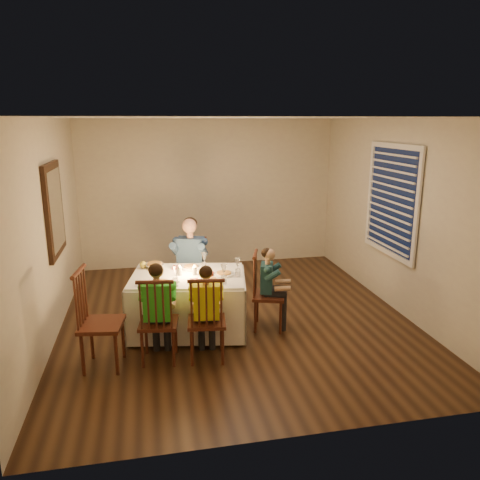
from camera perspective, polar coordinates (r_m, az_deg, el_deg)
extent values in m
plane|color=black|center=(6.37, -0.57, -9.40)|extent=(5.00, 5.00, 0.00)
cube|color=#BEB3A2|center=(5.98, -22.31, 1.02)|extent=(0.02, 5.00, 2.60)
cube|color=#BEB3A2|center=(6.75, 18.53, 2.80)|extent=(0.02, 5.00, 2.60)
cube|color=#BEB3A2|center=(8.39, -3.83, 5.68)|extent=(4.50, 0.02, 2.60)
plane|color=white|center=(5.83, -0.64, 14.68)|extent=(5.00, 5.00, 0.00)
cube|color=silver|center=(5.80, -6.39, -4.44)|extent=(1.51, 1.19, 0.04)
cube|color=silver|center=(6.38, -5.95, -5.92)|extent=(1.38, 0.26, 0.67)
cube|color=silver|center=(5.46, -6.70, -9.55)|extent=(1.38, 0.26, 0.67)
cube|color=silver|center=(5.90, 0.46, -7.57)|extent=(0.19, 1.00, 0.67)
cube|color=silver|center=(6.01, -12.93, -7.52)|extent=(0.19, 1.00, 0.67)
cylinder|color=white|center=(6.03, -6.01, -3.38)|extent=(0.30, 0.30, 0.02)
cylinder|color=white|center=(5.52, -9.54, -5.21)|extent=(0.30, 0.30, 0.02)
cylinder|color=white|center=(5.53, -3.75, -4.99)|extent=(0.30, 0.30, 0.02)
cylinder|color=white|center=(5.76, -1.97, -4.17)|extent=(0.30, 0.30, 0.02)
cylinder|color=white|center=(5.78, -7.37, -3.78)|extent=(0.06, 0.06, 0.10)
cylinder|color=white|center=(5.77, -5.55, -3.78)|extent=(0.06, 0.06, 0.10)
sphere|color=yellow|center=(6.13, -11.74, -2.97)|extent=(0.09, 0.09, 0.09)
sphere|color=#FF6115|center=(5.81, -4.35, -3.72)|extent=(0.08, 0.08, 0.08)
imported|color=white|center=(6.11, -10.37, -3.12)|extent=(0.27, 0.27, 0.06)
cube|color=black|center=(6.22, -21.72, 3.46)|extent=(0.05, 0.95, 1.15)
cube|color=white|center=(6.22, -21.47, 3.47)|extent=(0.01, 0.78, 0.98)
cube|color=black|center=(6.79, 18.10, 4.62)|extent=(0.01, 1.20, 1.40)
cube|color=white|center=(6.78, 17.99, 4.62)|extent=(0.03, 1.34, 1.54)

